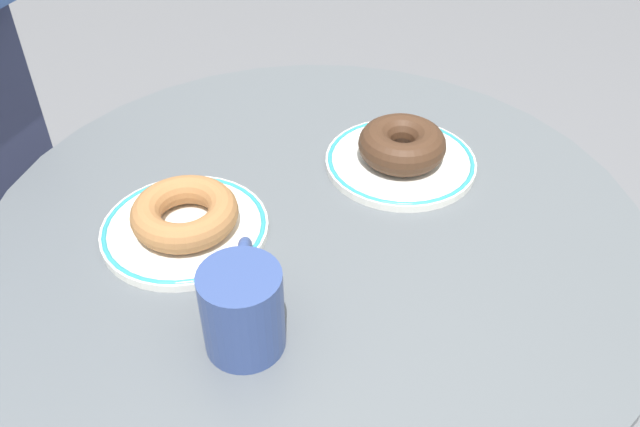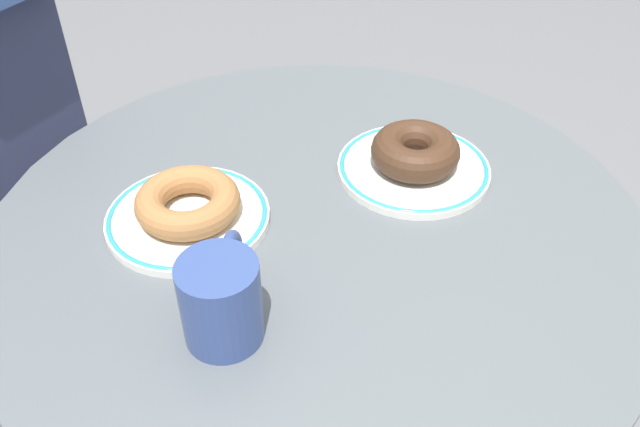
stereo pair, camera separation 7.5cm
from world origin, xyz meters
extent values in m
cylinder|color=#565B60|center=(0.00, 0.00, 0.73)|extent=(0.78, 0.78, 0.02)
cylinder|color=#565B60|center=(0.00, 0.00, 0.37)|extent=(0.06, 0.06, 0.70)
cylinder|color=white|center=(-0.15, 0.04, 0.75)|extent=(0.19, 0.19, 0.01)
torus|color=teal|center=(-0.15, 0.04, 0.75)|extent=(0.19, 0.19, 0.01)
cylinder|color=white|center=(0.15, 0.05, 0.75)|extent=(0.19, 0.19, 0.01)
torus|color=teal|center=(0.15, 0.05, 0.75)|extent=(0.19, 0.19, 0.01)
torus|color=#A36B3D|center=(-0.14, 0.04, 0.77)|extent=(0.14, 0.14, 0.03)
torus|color=#422819|center=(0.15, 0.05, 0.77)|extent=(0.16, 0.16, 0.04)
cylinder|color=#334784|center=(-0.14, -0.14, 0.79)|extent=(0.08, 0.08, 0.09)
torus|color=#334784|center=(-0.12, -0.10, 0.79)|extent=(0.04, 0.07, 0.07)
cube|color=#2D3351|center=(-0.45, 0.49, 0.45)|extent=(0.39, 0.40, 0.90)
camera|label=1|loc=(-0.25, -0.54, 1.25)|focal=37.22mm
camera|label=2|loc=(-0.18, -0.57, 1.25)|focal=37.22mm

